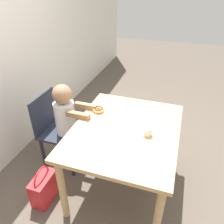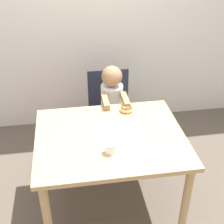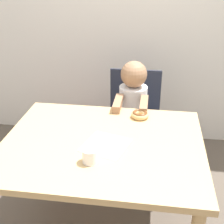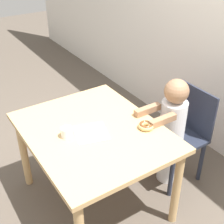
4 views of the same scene
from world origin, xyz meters
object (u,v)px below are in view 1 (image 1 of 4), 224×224
(chair, at_px, (58,129))
(handbag, at_px, (44,188))
(donut, at_px, (99,109))
(cup, at_px, (147,131))
(child_figure, at_px, (67,125))

(chair, height_order, handbag, chair)
(donut, relative_size, handbag, 0.28)
(handbag, relative_size, cup, 5.08)
(child_figure, bearing_deg, cup, -99.58)
(handbag, bearing_deg, child_figure, -0.15)
(child_figure, xyz_separation_m, handbag, (-0.52, 0.00, -0.37))
(handbag, bearing_deg, cup, -66.17)
(child_figure, xyz_separation_m, donut, (0.07, -0.33, 0.21))
(chair, xyz_separation_m, handbag, (-0.52, -0.12, -0.28))
(child_figure, relative_size, handbag, 2.47)
(child_figure, bearing_deg, donut, -78.08)
(chair, relative_size, donut, 7.41)
(cup, bearing_deg, donut, 67.53)
(chair, bearing_deg, cup, -98.42)
(child_figure, height_order, handbag, child_figure)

